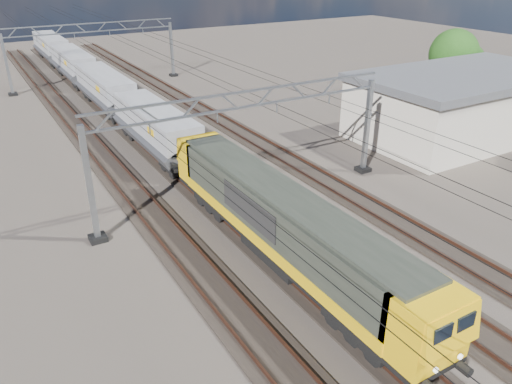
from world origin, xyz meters
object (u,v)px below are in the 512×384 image
catenary_gantry_far (95,52)px  hopper_wagon_mid (105,88)px  tree_far (457,56)px  hopper_wagon_fourth (51,46)px  industrial_shed (462,104)px  hopper_wagon_lead (156,126)px  locomotive (282,222)px  catenary_gantry_mid (248,143)px  hopper_wagon_third (73,63)px

catenary_gantry_far → hopper_wagon_mid: 11.25m
catenary_gantry_far → tree_far: 40.09m
tree_far → hopper_wagon_fourth: bearing=126.5°
hopper_wagon_mid → industrial_shed: size_ratio=0.70×
tree_far → industrial_shed: bearing=-136.9°
catenary_gantry_far → industrial_shed: size_ratio=1.07×
hopper_wagon_lead → tree_far: (32.32, -1.07, 2.49)m
locomotive → hopper_wagon_lead: (-0.00, 17.70, -0.09)m
locomotive → hopper_wagon_fourth: bearing=90.0°
industrial_shed → catenary_gantry_mid: bearing=-174.8°
tree_far → hopper_wagon_third: bearing=137.6°
hopper_wagon_mid → catenary_gantry_far: bearing=79.6°
hopper_wagon_fourth → industrial_shed: size_ratio=0.70×
catenary_gantry_mid → hopper_wagon_mid: size_ratio=1.53×
locomotive → tree_far: (32.32, 16.62, 2.40)m
hopper_wagon_lead → industrial_shed: industrial_shed is taller
hopper_wagon_mid → industrial_shed: (24.00, -23.06, 0.49)m
catenary_gantry_far → hopper_wagon_lead: catenary_gantry_far is taller
hopper_wagon_third → hopper_wagon_fourth: bearing=90.0°
catenary_gantry_mid → catenary_gantry_far: bearing=90.0°
hopper_wagon_fourth → tree_far: tree_far is taller
catenary_gantry_mid → industrial_shed: bearing=5.2°
catenary_gantry_far → hopper_wagon_third: (-2.00, 3.26, -1.67)m
hopper_wagon_mid → hopper_wagon_lead: bearing=-90.0°
catenary_gantry_far → industrial_shed: bearing=-57.1°
catenary_gantry_mid → catenary_gantry_far: 36.00m
catenary_gantry_mid → locomotive: (-2.00, -6.84, -1.58)m
locomotive → industrial_shed: bearing=20.2°
hopper_wagon_mid → tree_far: size_ratio=1.75×
catenary_gantry_far → hopper_wagon_third: catenary_gantry_far is taller
hopper_wagon_fourth → industrial_shed: (24.00, -51.46, 0.49)m
catenary_gantry_mid → catenary_gantry_far: size_ratio=1.00×
catenary_gantry_far → locomotive: bearing=-92.7°
tree_far → hopper_wagon_mid: bearing=154.7°
catenary_gantry_mid → hopper_wagon_mid: (-2.00, 25.06, -1.67)m
locomotive → catenary_gantry_far: bearing=87.3°
locomotive → tree_far: bearing=27.2°
hopper_wagon_third → industrial_shed: size_ratio=0.70×
hopper_wagon_lead → catenary_gantry_mid: bearing=-79.6°
hopper_wagon_lead → industrial_shed: (24.00, -8.86, 0.49)m
hopper_wagon_mid → tree_far: bearing=-25.3°
tree_far → locomotive: bearing=-152.8°
hopper_wagon_third → industrial_shed: bearing=-57.2°
locomotive → hopper_wagon_mid: bearing=90.0°
locomotive → hopper_wagon_mid: size_ratio=1.62×
hopper_wagon_third → hopper_wagon_fourth: same height
locomotive → hopper_wagon_third: locomotive is taller
hopper_wagon_lead → industrial_shed: 25.59m
locomotive → hopper_wagon_lead: locomotive is taller
tree_far → catenary_gantry_far: bearing=139.2°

